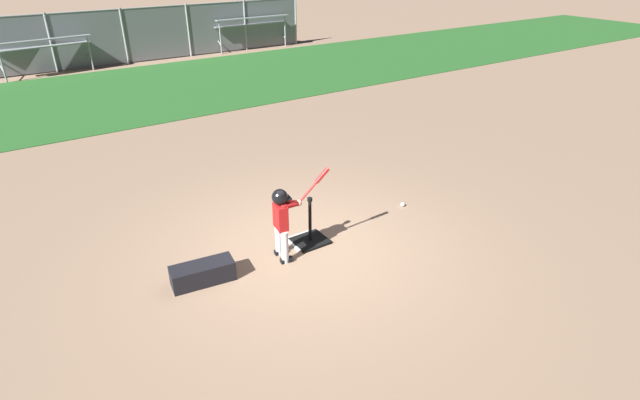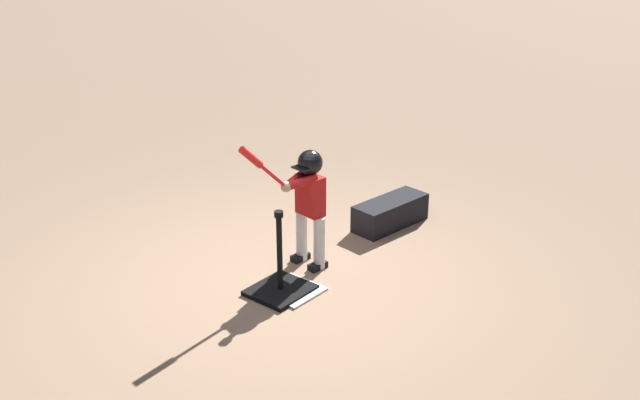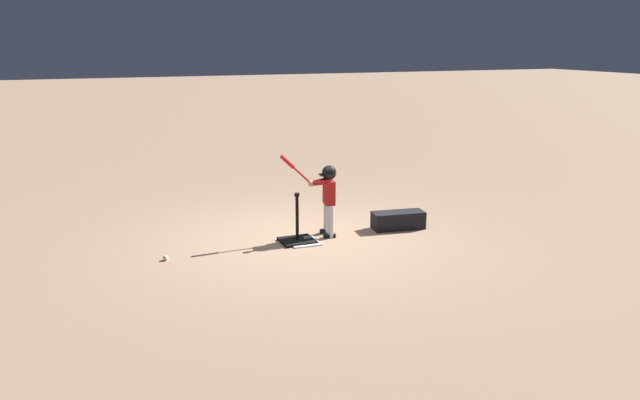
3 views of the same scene
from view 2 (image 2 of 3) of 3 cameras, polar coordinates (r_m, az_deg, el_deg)
ground_plane at (r=6.64m, az=-3.21°, el=-6.27°), size 90.00×90.00×0.00m
home_plate at (r=6.49m, az=-2.12°, el=-6.89°), size 0.45×0.45×0.02m
batting_tee at (r=6.44m, az=-3.04°, el=-6.35°), size 0.51×0.46×0.76m
batter_child at (r=6.63m, az=-0.97°, el=0.46°), size 0.86×0.36×1.31m
equipment_bag at (r=7.69m, az=5.37°, el=-0.97°), size 0.88×0.43×0.28m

